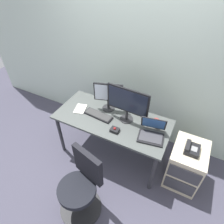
{
  "coord_description": "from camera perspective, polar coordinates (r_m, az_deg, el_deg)",
  "views": [
    {
      "loc": [
        0.88,
        -1.72,
        2.54
      ],
      "look_at": [
        0.0,
        0.0,
        0.87
      ],
      "focal_mm": 30.89,
      "sensor_mm": 36.0,
      "label": 1
    }
  ],
  "objects": [
    {
      "name": "desk_phone",
      "position": [
        2.56,
        22.47,
        -10.03
      ],
      "size": [
        0.17,
        0.2,
        0.09
      ],
      "color": "black",
      "rests_on": "file_cabinet"
    },
    {
      "name": "coffee_mug",
      "position": [
        2.55,
        12.88,
        -3.19
      ],
      "size": [
        0.09,
        0.08,
        0.11
      ],
      "color": "#993431",
      "rests_on": "desk"
    },
    {
      "name": "office_chair",
      "position": [
        2.41,
        -9.08,
        -21.26
      ],
      "size": [
        0.52,
        0.53,
        0.93
      ],
      "color": "black",
      "rests_on": "ground"
    },
    {
      "name": "file_cabinet",
      "position": [
        2.84,
        20.85,
        -14.41
      ],
      "size": [
        0.42,
        0.53,
        0.64
      ],
      "color": "beige",
      "rests_on": "ground"
    },
    {
      "name": "ground_plane",
      "position": [
        3.19,
        0.0,
        -11.9
      ],
      "size": [
        8.0,
        8.0,
        0.0
      ],
      "primitive_type": "plane",
      "color": "#444252"
    },
    {
      "name": "paper_notepad",
      "position": [
        2.82,
        -9.35,
        0.94
      ],
      "size": [
        0.2,
        0.24,
        0.01
      ],
      "primitive_type": "cube",
      "rotation": [
        0.0,
        0.0,
        0.27
      ],
      "color": "white",
      "rests_on": "desk"
    },
    {
      "name": "trackball_mouse",
      "position": [
        2.45,
        0.81,
        -5.3
      ],
      "size": [
        0.11,
        0.09,
        0.07
      ],
      "color": "black",
      "rests_on": "desk"
    },
    {
      "name": "laptop",
      "position": [
        2.43,
        11.66,
        -5.94
      ],
      "size": [
        0.35,
        0.34,
        0.23
      ],
      "color": "black",
      "rests_on": "desk"
    },
    {
      "name": "desk",
      "position": [
        2.69,
        0.0,
        -3.24
      ],
      "size": [
        1.58,
        0.71,
        0.75
      ],
      "color": "#4A4E4C",
      "rests_on": "ground"
    },
    {
      "name": "monitor_main",
      "position": [
        2.44,
        4.59,
        2.86
      ],
      "size": [
        0.57,
        0.18,
        0.49
      ],
      "color": "#262628",
      "rests_on": "desk"
    },
    {
      "name": "back_wall",
      "position": [
        2.82,
        6.83,
        16.78
      ],
      "size": [
        6.0,
        0.1,
        2.8
      ],
      "primitive_type": "cube",
      "color": "silver",
      "rests_on": "ground"
    },
    {
      "name": "keyboard",
      "position": [
        2.67,
        -4.08,
        -0.91
      ],
      "size": [
        0.42,
        0.17,
        0.03
      ],
      "color": "black",
      "rests_on": "desk"
    },
    {
      "name": "monitor_side",
      "position": [
        2.65,
        -1.11,
        5.11
      ],
      "size": [
        0.39,
        0.18,
        0.42
      ],
      "color": "#262628",
      "rests_on": "desk"
    }
  ]
}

